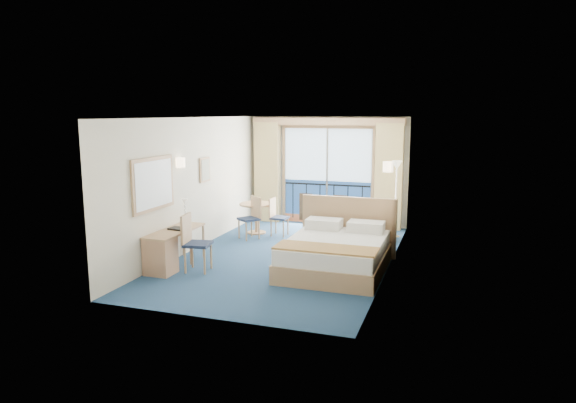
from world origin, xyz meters
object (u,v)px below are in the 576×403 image
object	(u,v)px
armchair	(374,224)
table_chair_b	(252,215)
floor_lamp	(396,180)
desk	(164,251)
bed	(336,252)
round_table	(256,211)
nightstand	(382,240)
table_chair_a	(276,214)
desk_chair	(193,239)

from	to	relation	value
armchair	table_chair_b	distance (m)	2.76
armchair	floor_lamp	size ratio (longest dim) A/B	0.39
armchair	desk	size ratio (longest dim) A/B	0.47
floor_lamp	bed	bearing A→B (deg)	-103.93
armchair	round_table	size ratio (longest dim) A/B	0.87
bed	nightstand	bearing A→B (deg)	64.45
armchair	table_chair_a	distance (m)	2.23
armchair	desk	bearing A→B (deg)	21.43
nightstand	floor_lamp	size ratio (longest dim) A/B	0.34
armchair	desk_chair	size ratio (longest dim) A/B	0.67
bed	floor_lamp	world-z (taller)	floor_lamp
round_table	table_chair_b	distance (m)	0.51
desk_chair	table_chair_b	distance (m)	2.56
desk_chair	table_chair_b	world-z (taller)	desk_chair
bed	armchair	size ratio (longest dim) A/B	3.24
round_table	table_chair_b	xyz separation A→B (m)	(0.09, -0.50, -0.01)
round_table	table_chair_a	xyz separation A→B (m)	(0.52, -0.06, -0.05)
floor_lamp	desk	bearing A→B (deg)	-132.53
desk_chair	desk	bearing A→B (deg)	109.30
floor_lamp	desk_chair	xyz separation A→B (m)	(-3.11, -3.65, -0.74)
bed	floor_lamp	bearing A→B (deg)	76.07
table_chair_a	nightstand	bearing A→B (deg)	-107.05
floor_lamp	table_chair_b	size ratio (longest dim) A/B	1.85
desk	desk_chair	distance (m)	0.55
armchair	desk_chair	bearing A→B (deg)	23.96
desk_chair	round_table	size ratio (longest dim) A/B	1.30
floor_lamp	nightstand	bearing A→B (deg)	-92.63
armchair	desk_chair	distance (m)	4.38
desk_chair	table_chair_a	world-z (taller)	desk_chair
armchair	round_table	xyz separation A→B (m)	(-2.69, -0.39, 0.23)
nightstand	table_chair_a	xyz separation A→B (m)	(-2.54, 0.85, 0.19)
table_chair_b	bed	bearing A→B (deg)	0.51
desk	round_table	size ratio (longest dim) A/B	1.84
nightstand	desk	world-z (taller)	desk
table_chair_b	nightstand	bearing A→B (deg)	29.09
floor_lamp	round_table	xyz separation A→B (m)	(-3.13, -0.59, -0.78)
bed	table_chair_b	distance (m)	2.91
armchair	floor_lamp	world-z (taller)	floor_lamp
armchair	desk	world-z (taller)	desk
bed	desk	bearing A→B (deg)	-159.46
floor_lamp	desk	world-z (taller)	floor_lamp
bed	nightstand	distance (m)	1.46
bed	round_table	size ratio (longest dim) A/B	2.82
table_chair_a	desk	bearing A→B (deg)	165.13
armchair	floor_lamp	bearing A→B (deg)	176.16
desk	table_chair_b	bearing A→B (deg)	79.24
desk_chair	table_chair_a	bearing A→B (deg)	-17.74
desk	armchair	bearing A→B (deg)	49.68
nightstand	armchair	world-z (taller)	armchair
desk_chair	nightstand	bearing A→B (deg)	-63.03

